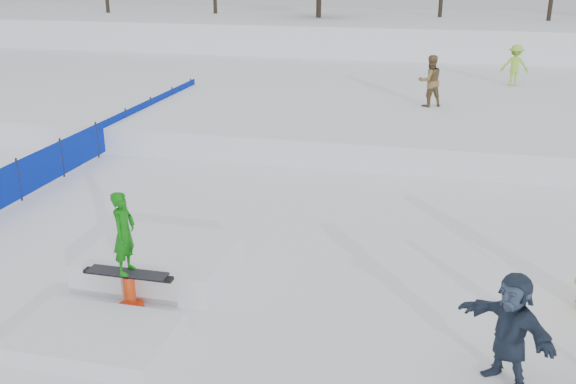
% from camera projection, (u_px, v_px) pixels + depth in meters
% --- Properties ---
extents(ground, '(120.00, 120.00, 0.00)m').
position_uv_depth(ground, '(237.00, 281.00, 11.95)').
color(ground, white).
extents(snow_berm, '(60.00, 14.00, 2.40)m').
position_uv_depth(snow_berm, '(387.00, 37.00, 38.96)').
color(snow_berm, white).
rests_on(snow_berm, ground).
extents(snow_midrise, '(50.00, 18.00, 0.80)m').
position_uv_depth(snow_midrise, '(355.00, 95.00, 26.44)').
color(snow_midrise, white).
rests_on(snow_midrise, ground).
extents(safety_fence, '(0.05, 16.00, 1.10)m').
position_uv_depth(safety_fence, '(97.00, 140.00, 19.22)').
color(safety_fence, '#041C99').
rests_on(safety_fence, ground).
extents(walker_olive, '(1.07, 0.99, 1.77)m').
position_uv_depth(walker_olive, '(430.00, 81.00, 22.19)').
color(walker_olive, brown).
rests_on(walker_olive, snow_midrise).
extents(walker_ygreen, '(1.11, 0.69, 1.64)m').
position_uv_depth(walker_ygreen, '(515.00, 65.00, 25.89)').
color(walker_ygreen, '#9BD639').
rests_on(walker_ygreen, snow_midrise).
extents(spectator_dark, '(1.50, 1.43, 1.70)m').
position_uv_depth(spectator_dark, '(511.00, 329.00, 8.82)').
color(spectator_dark, '#263347').
rests_on(spectator_dark, ground).
extents(jib_rail_feature, '(2.60, 4.40, 2.11)m').
position_uv_depth(jib_rail_feature, '(145.00, 277.00, 11.45)').
color(jib_rail_feature, white).
rests_on(jib_rail_feature, ground).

